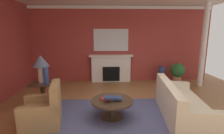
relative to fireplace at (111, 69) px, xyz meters
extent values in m
plane|color=olive|center=(0.27, -2.98, -0.53)|extent=(9.19, 9.19, 0.00)
cube|color=#9E3833|center=(0.27, 0.21, 1.01)|extent=(7.67, 0.12, 3.09)
cube|color=white|center=(0.27, 0.13, 2.47)|extent=(7.67, 0.08, 0.12)
cube|color=#4C517A|center=(-0.07, -3.12, -0.53)|extent=(3.39, 2.27, 0.01)
cube|color=white|center=(0.00, 0.01, 0.00)|extent=(1.60, 0.25, 1.07)
cube|color=black|center=(0.00, -0.01, -0.18)|extent=(0.70, 0.26, 0.60)
cube|color=white|center=(0.00, -0.02, 0.56)|extent=(1.80, 0.35, 0.06)
cube|color=silver|center=(0.00, 0.12, 1.19)|extent=(1.42, 0.04, 0.89)
cube|color=beige|center=(1.61, -3.19, -0.31)|extent=(1.15, 2.19, 0.45)
cube|color=beige|center=(1.27, -3.15, 0.12)|extent=(0.45, 2.11, 0.40)
cube|color=beige|center=(1.50, -4.13, -0.22)|extent=(0.92, 0.31, 0.62)
cube|color=beige|center=(1.73, -2.25, -0.22)|extent=(0.92, 0.31, 0.62)
cube|color=#9E7A4C|center=(-1.64, -3.43, -0.31)|extent=(0.94, 0.94, 0.44)
cube|color=#9E7A4C|center=(-1.32, -3.37, 0.16)|extent=(0.31, 0.82, 0.51)
cube|color=#9E7A4C|center=(-1.70, -3.10, -0.23)|extent=(0.81, 0.29, 0.60)
cube|color=#9E7A4C|center=(-1.57, -3.75, -0.23)|extent=(0.81, 0.29, 0.60)
cylinder|color=#3D2D1E|center=(-0.07, -3.12, -0.10)|extent=(1.00, 1.00, 0.04)
cylinder|color=#3D2D1E|center=(-0.07, -3.12, -0.33)|extent=(0.12, 0.12, 0.41)
cylinder|color=#3D2D1E|center=(-0.07, -3.12, -0.52)|extent=(0.56, 0.56, 0.03)
cube|color=#3D2D1E|center=(-1.93, -2.47, 0.15)|extent=(0.56, 0.56, 0.04)
cube|color=#3D2D1E|center=(-1.93, -2.47, -0.20)|extent=(0.10, 0.10, 0.66)
cube|color=#3D2D1E|center=(-1.93, -2.47, -0.51)|extent=(0.45, 0.45, 0.04)
cylinder|color=beige|center=(-1.93, -2.47, 0.39)|extent=(0.18, 0.18, 0.45)
cone|color=#4C566B|center=(-1.93, -2.47, 0.77)|extent=(0.44, 0.44, 0.30)
cylinder|color=navy|center=(-1.78, -2.59, 0.39)|extent=(0.13, 0.13, 0.45)
cylinder|color=navy|center=(2.04, -0.30, -0.19)|extent=(0.26, 0.26, 0.69)
cube|color=maroon|center=(-0.24, -3.11, -0.06)|extent=(0.25, 0.22, 0.05)
cube|color=navy|center=(0.05, -3.18, -0.01)|extent=(0.22, 0.18, 0.05)
cube|color=navy|center=(-0.15, -3.25, 0.03)|extent=(0.23, 0.19, 0.03)
cylinder|color=#A8754C|center=(2.64, -0.41, -0.38)|extent=(0.32, 0.32, 0.30)
sphere|color=#28602D|center=(2.64, -0.41, 0.02)|extent=(0.56, 0.56, 0.56)
cylinder|color=white|center=(3.43, -0.70, 1.01)|extent=(0.20, 0.20, 3.09)
camera|label=1|loc=(-0.21, -6.95, 1.49)|focal=27.38mm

